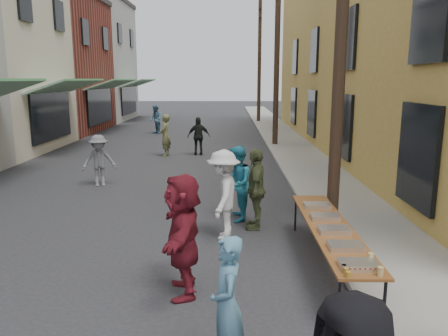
{
  "coord_description": "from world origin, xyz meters",
  "views": [
    {
      "loc": [
        2.04,
        -6.13,
        3.19
      ],
      "look_at": [
        1.94,
        3.15,
        1.3
      ],
      "focal_mm": 35.0,
      "sensor_mm": 36.0,
      "label": 1
    }
  ],
  "objects_px": {
    "utility_pole_near": "(342,12)",
    "utility_pole_mid": "(277,51)",
    "serving_table": "(330,228)",
    "utility_pole_far": "(259,61)",
    "catering_tray_sausage": "(359,265)",
    "guest_front_c": "(237,184)"
  },
  "relations": [
    {
      "from": "utility_pole_near",
      "to": "utility_pole_mid",
      "type": "height_order",
      "value": "same"
    },
    {
      "from": "serving_table",
      "to": "utility_pole_mid",
      "type": "bearing_deg",
      "value": 87.82
    },
    {
      "from": "utility_pole_mid",
      "to": "utility_pole_far",
      "type": "bearing_deg",
      "value": 90.0
    },
    {
      "from": "serving_table",
      "to": "catering_tray_sausage",
      "type": "relative_size",
      "value": 8.0
    },
    {
      "from": "utility_pole_near",
      "to": "utility_pole_mid",
      "type": "relative_size",
      "value": 1.0
    },
    {
      "from": "utility_pole_mid",
      "to": "utility_pole_far",
      "type": "relative_size",
      "value": 1.0
    },
    {
      "from": "serving_table",
      "to": "catering_tray_sausage",
      "type": "height_order",
      "value": "catering_tray_sausage"
    },
    {
      "from": "guest_front_c",
      "to": "utility_pole_near",
      "type": "bearing_deg",
      "value": 76.71
    },
    {
      "from": "guest_front_c",
      "to": "utility_pole_far",
      "type": "bearing_deg",
      "value": 175.29
    },
    {
      "from": "catering_tray_sausage",
      "to": "utility_pole_mid",
      "type": "bearing_deg",
      "value": 88.05
    },
    {
      "from": "utility_pole_mid",
      "to": "catering_tray_sausage",
      "type": "bearing_deg",
      "value": -91.95
    },
    {
      "from": "utility_pole_mid",
      "to": "serving_table",
      "type": "xyz_separation_m",
      "value": [
        -0.54,
        -14.08,
        -3.79
      ]
    },
    {
      "from": "utility_pole_near",
      "to": "utility_pole_far",
      "type": "xyz_separation_m",
      "value": [
        0.0,
        24.0,
        0.0
      ]
    },
    {
      "from": "utility_pole_near",
      "to": "catering_tray_sausage",
      "type": "height_order",
      "value": "utility_pole_near"
    },
    {
      "from": "utility_pole_mid",
      "to": "serving_table",
      "type": "height_order",
      "value": "utility_pole_mid"
    },
    {
      "from": "utility_pole_mid",
      "to": "guest_front_c",
      "type": "xyz_separation_m",
      "value": [
        -2.07,
        -11.5,
        -3.64
      ]
    },
    {
      "from": "utility_pole_far",
      "to": "catering_tray_sausage",
      "type": "height_order",
      "value": "utility_pole_far"
    },
    {
      "from": "utility_pole_near",
      "to": "utility_pole_mid",
      "type": "distance_m",
      "value": 12.0
    },
    {
      "from": "utility_pole_mid",
      "to": "utility_pole_far",
      "type": "height_order",
      "value": "same"
    },
    {
      "from": "utility_pole_near",
      "to": "guest_front_c",
      "type": "height_order",
      "value": "utility_pole_near"
    },
    {
      "from": "serving_table",
      "to": "utility_pole_near",
      "type": "bearing_deg",
      "value": 75.51
    },
    {
      "from": "utility_pole_mid",
      "to": "guest_front_c",
      "type": "distance_m",
      "value": 12.24
    }
  ]
}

